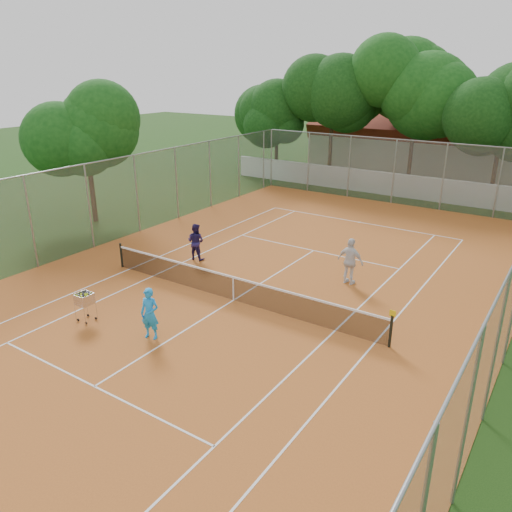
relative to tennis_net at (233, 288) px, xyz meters
The scene contains 12 objects.
ground 0.51m from the tennis_net, ahead, with size 120.00×120.00×0.00m, color #17330E.
court_pad 0.50m from the tennis_net, ahead, with size 18.00×34.00×0.02m, color #AF5C22.
court_lines 0.49m from the tennis_net, ahead, with size 10.98×23.78×0.01m, color white.
tennis_net is the anchor object (origin of this frame).
perimeter_fence 1.49m from the tennis_net, ahead, with size 18.00×34.00×4.00m, color slate.
boundary_wall 19.00m from the tennis_net, 90.00° to the left, with size 26.00×0.30×1.50m, color white.
clubhouse 29.12m from the tennis_net, 93.95° to the left, with size 16.40×9.00×4.40m, color beige.
tropical_trees 22.45m from the tennis_net, 90.00° to the left, with size 29.00×19.00×10.00m, color black.
player_near 3.70m from the tennis_net, 99.11° to the right, with size 0.62×0.41×1.70m, color #1B91E9.
player_far_left 4.64m from the tennis_net, 147.16° to the left, with size 0.80×0.63×1.65m, color #23194C.
player_far_right 4.82m from the tennis_net, 52.35° to the left, with size 1.11×0.46×1.89m, color silver.
ball_hopper 5.17m from the tennis_net, 128.52° to the right, with size 0.53×0.53×1.10m, color #BAB9C0.
Camera 1 is at (9.92, -13.42, 8.11)m, focal length 35.00 mm.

